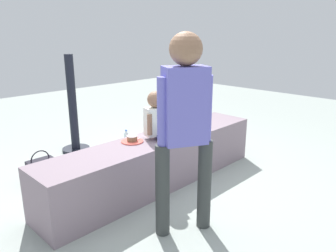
# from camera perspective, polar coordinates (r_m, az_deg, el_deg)

# --- Properties ---
(ground_plane) EXTENTS (12.00, 12.00, 0.00)m
(ground_plane) POSITION_cam_1_polar(r_m,az_deg,el_deg) (3.52, -1.78, -10.00)
(ground_plane) COLOR #9CA69E
(concrete_ledge) EXTENTS (2.61, 0.51, 0.51)m
(concrete_ledge) POSITION_cam_1_polar(r_m,az_deg,el_deg) (3.42, -1.82, -6.16)
(concrete_ledge) COLOR gray
(concrete_ledge) RESTS_ON ground_plane
(child_seated) EXTENTS (0.29, 0.35, 0.48)m
(child_seated) POSITION_cam_1_polar(r_m,az_deg,el_deg) (3.24, -1.90, 1.35)
(child_seated) COLOR #181A45
(child_seated) RESTS_ON concrete_ledge
(adult_standing) EXTENTS (0.42, 0.32, 1.56)m
(adult_standing) POSITION_cam_1_polar(r_m,az_deg,el_deg) (2.41, 2.97, 1.36)
(adult_standing) COLOR #333737
(adult_standing) RESTS_ON ground_plane
(cake_plate) EXTENTS (0.22, 0.22, 0.07)m
(cake_plate) POSITION_cam_1_polar(r_m,az_deg,el_deg) (3.22, -6.29, -2.42)
(cake_plate) COLOR #E0594C
(cake_plate) RESTS_ON concrete_ledge
(gift_bag) EXTENTS (0.24, 0.10, 0.33)m
(gift_bag) POSITION_cam_1_polar(r_m,az_deg,el_deg) (3.66, -12.73, -6.91)
(gift_bag) COLOR #B259BF
(gift_bag) RESTS_ON ground_plane
(railing_post) EXTENTS (0.36, 0.36, 1.28)m
(railing_post) POSITION_cam_1_polar(r_m,az_deg,el_deg) (4.46, -16.23, 1.85)
(railing_post) COLOR black
(railing_post) RESTS_ON ground_plane
(water_bottle_near_gift) EXTENTS (0.07, 0.07, 0.20)m
(water_bottle_near_gift) POSITION_cam_1_polar(r_m,az_deg,el_deg) (4.75, -7.30, -1.90)
(water_bottle_near_gift) COLOR silver
(water_bottle_near_gift) RESTS_ON ground_plane
(party_cup_red) EXTENTS (0.09, 0.09, 0.10)m
(party_cup_red) POSITION_cam_1_polar(r_m,az_deg,el_deg) (4.68, -5.16, -2.62)
(party_cup_red) COLOR red
(party_cup_red) RESTS_ON ground_plane
(cake_box_white) EXTENTS (0.36, 0.38, 0.15)m
(cake_box_white) POSITION_cam_1_polar(r_m,az_deg,el_deg) (4.30, 1.36, -3.95)
(cake_box_white) COLOR white
(cake_box_white) RESTS_ON ground_plane
(handbag_black_leather) EXTENTS (0.28, 0.14, 0.35)m
(handbag_black_leather) POSITION_cam_1_polar(r_m,az_deg,el_deg) (3.76, -21.26, -7.20)
(handbag_black_leather) COLOR black
(handbag_black_leather) RESTS_ON ground_plane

